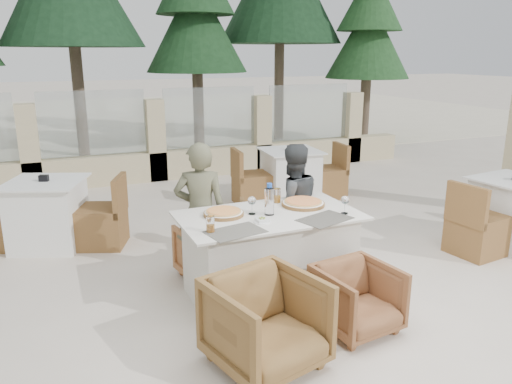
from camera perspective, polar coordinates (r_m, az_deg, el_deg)
name	(u,v)px	position (r m, az deg, el deg)	size (l,w,h in m)	color
ground	(273,297)	(4.65, 1.93, -11.94)	(80.00, 80.00, 0.00)	beige
sand_patch	(99,119)	(17.95, -17.53, 7.99)	(30.00, 16.00, 0.01)	#EFE3C3
perimeter_wall_far	(155,134)	(8.82, -11.43, 6.46)	(10.00, 0.34, 1.60)	beige
pine_centre	(196,37)	(11.41, -6.85, 17.23)	(2.20, 2.20, 5.00)	#1C4220
pine_far_right	(368,49)	(12.55, 12.68, 15.67)	(1.98, 1.98, 4.50)	#245125
dining_table	(269,255)	(4.56, 1.49, -7.18)	(1.60, 0.90, 0.77)	beige
placemat_near_left	(235,232)	(4.00, -2.38, -4.56)	(0.45, 0.30, 0.00)	#5D5950
placemat_near_right	(325,219)	(4.34, 7.88, -3.08)	(0.45, 0.30, 0.00)	#514D45
pizza_left	(224,213)	(4.40, -3.72, -2.41)	(0.35, 0.35, 0.05)	orange
pizza_right	(303,203)	(4.69, 5.40, -1.24)	(0.40, 0.40, 0.05)	#E04A1E
water_bottle	(269,199)	(4.38, 1.54, -0.83)	(0.08, 0.08, 0.29)	#9FBED1
wine_glass_centre	(252,204)	(4.40, -0.47, -1.42)	(0.08, 0.08, 0.18)	silver
wine_glass_corner	(345,204)	(4.49, 10.12, -1.33)	(0.08, 0.08, 0.18)	silver
beer_glass_left	(210,224)	(3.99, -5.24, -3.69)	(0.07, 0.07, 0.13)	orange
beer_glass_right	(277,196)	(4.76, 2.43, -0.41)	(0.07, 0.07, 0.14)	orange
olive_dish	(262,220)	(4.22, 0.71, -3.19)	(0.11, 0.11, 0.04)	white
armchair_far_left	(211,252)	(4.94, -5.17, -6.82)	(0.58, 0.59, 0.54)	#9B6138
armchair_far_right	(272,230)	(5.39, 1.82, -4.34)	(0.67, 0.69, 0.62)	brown
armchair_near_left	(266,323)	(3.60, 1.15, -14.75)	(0.71, 0.73, 0.66)	brown
armchair_near_right	(357,299)	(4.12, 11.50, -11.86)	(0.58, 0.59, 0.54)	brown
diner_left	(201,213)	(4.78, -6.36, -2.37)	(0.50, 0.33, 1.36)	#5C5B42
diner_right	(292,206)	(5.10, 4.13, -1.62)	(0.63, 0.49, 1.29)	#3C4042
bg_table_a	(48,214)	(6.15, -22.68, -2.33)	(1.64, 0.82, 0.77)	white
bg_table_b	(290,175)	(7.49, 3.94, 1.91)	(1.64, 0.82, 0.77)	white
bg_table_c	(512,212)	(6.45, 27.21, -2.07)	(1.64, 0.82, 0.77)	silver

